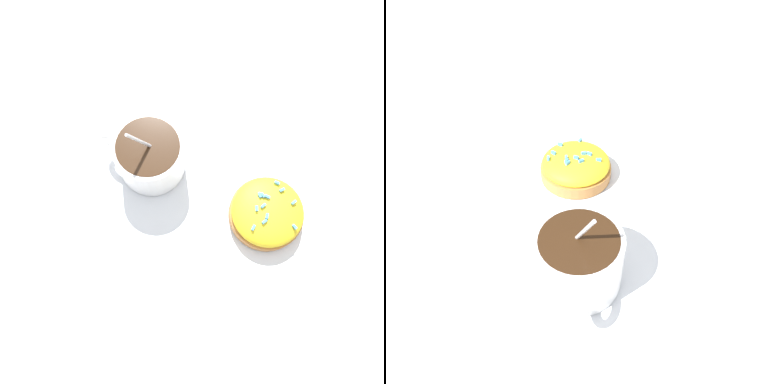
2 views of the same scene
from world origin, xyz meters
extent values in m
plane|color=silver|center=(0.00, 0.00, 0.00)|extent=(3.00, 3.00, 0.00)
cube|color=white|center=(0.00, 0.00, 0.00)|extent=(0.34, 0.34, 0.00)
cylinder|color=white|center=(-0.09, 0.01, 0.04)|extent=(0.09, 0.09, 0.07)
cylinder|color=#331E0F|center=(-0.09, 0.01, 0.07)|extent=(0.08, 0.08, 0.01)
torus|color=white|center=(-0.14, 0.01, 0.04)|extent=(0.04, 0.01, 0.04)
ellipsoid|color=silver|center=(-0.11, -0.01, 0.01)|extent=(0.03, 0.03, 0.01)
cylinder|color=silver|center=(-0.08, 0.01, 0.07)|extent=(0.05, 0.04, 0.11)
cylinder|color=#B2753D|center=(0.09, 0.00, 0.01)|extent=(0.10, 0.10, 0.02)
ellipsoid|color=yellow|center=(0.09, 0.00, 0.03)|extent=(0.10, 0.10, 0.03)
cube|color=#4C99EA|center=(0.07, -0.01, 0.04)|extent=(0.01, 0.01, 0.00)
cube|color=#4C99EA|center=(0.08, 0.01, 0.04)|extent=(0.01, 0.00, 0.00)
cube|color=#4C99EA|center=(0.09, -0.02, 0.04)|extent=(0.01, 0.01, 0.00)
cube|color=#4C99EA|center=(0.12, -0.01, 0.04)|extent=(0.01, 0.01, 0.00)
cube|color=#4C99EA|center=(0.08, -0.03, 0.04)|extent=(0.00, 0.01, 0.00)
cube|color=#4C99EA|center=(0.11, 0.02, 0.04)|extent=(0.01, 0.01, 0.00)
cube|color=#4C99EA|center=(0.07, 0.01, 0.04)|extent=(0.01, 0.01, 0.00)
cube|color=#4C99EA|center=(0.08, 0.00, 0.04)|extent=(0.01, 0.01, 0.00)
cube|color=#4C99EA|center=(0.09, -0.01, 0.04)|extent=(0.00, 0.01, 0.00)
cube|color=#4C99EA|center=(0.09, 0.03, 0.04)|extent=(0.01, 0.01, 0.00)
cube|color=#4C99EA|center=(0.07, 0.01, 0.04)|extent=(0.01, 0.01, 0.00)
cube|color=#4C99EA|center=(0.08, 0.04, 0.04)|extent=(0.01, 0.00, 0.00)
camera|label=1|loc=(0.04, -0.15, 0.51)|focal=35.00mm
camera|label=2|loc=(-0.32, 0.03, 0.36)|focal=35.00mm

